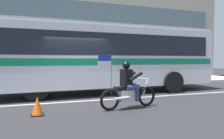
{
  "coord_description": "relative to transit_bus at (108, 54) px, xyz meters",
  "views": [
    {
      "loc": [
        -1.58,
        -8.84,
        1.62
      ],
      "look_at": [
        1.36,
        -0.47,
        1.21
      ],
      "focal_mm": 34.63,
      "sensor_mm": 36.0,
      "label": 1
    }
  ],
  "objects": [
    {
      "name": "lane_center_stripe",
      "position": [
        -1.72,
        -1.79,
        -1.88
      ],
      "size": [
        26.6,
        0.14,
        0.01
      ],
      "primitive_type": "cube",
      "color": "silver",
      "rests_on": "ground_plane"
    },
    {
      "name": "sidewalk_curb",
      "position": [
        -1.72,
        3.91,
        -1.81
      ],
      "size": [
        28.0,
        3.8,
        0.15
      ],
      "primitive_type": "cube",
      "color": "#B7B2A8",
      "rests_on": "ground_plane"
    },
    {
      "name": "ground_plane",
      "position": [
        -1.72,
        -1.19,
        -1.88
      ],
      "size": [
        60.0,
        60.0,
        0.0
      ],
      "primitive_type": "plane",
      "color": "#2B2B2D"
    },
    {
      "name": "traffic_cone",
      "position": [
        -3.28,
        -3.47,
        -1.62
      ],
      "size": [
        0.36,
        0.36,
        0.55
      ],
      "color": "#EA590F",
      "rests_on": "ground_plane"
    },
    {
      "name": "motorcycle_with_rider",
      "position": [
        -0.43,
        -3.53,
        -1.22
      ],
      "size": [
        2.18,
        0.72,
        1.78
      ],
      "color": "black",
      "rests_on": "ground_plane"
    },
    {
      "name": "transit_bus",
      "position": [
        0.0,
        0.0,
        0.0
      ],
      "size": [
        10.82,
        3.0,
        3.22
      ],
      "color": "silver",
      "rests_on": "ground_plane"
    }
  ]
}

